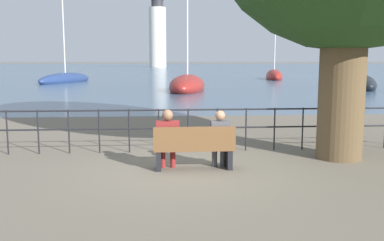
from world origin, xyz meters
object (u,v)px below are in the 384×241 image
sailboat_2 (65,79)px  sailboat_4 (187,86)px  harbor_lighthouse (158,33)px  seated_person_left (168,136)px  park_bench (194,149)px  seated_person_right (220,137)px  sailboat_1 (356,83)px  sailboat_0 (274,76)px

sailboat_2 → sailboat_4: size_ratio=1.46×
sailboat_4 → harbor_lighthouse: harbor_lighthouse is taller
seated_person_left → sailboat_2: 36.27m
park_bench → seated_person_right: size_ratio=1.36×
park_bench → sailboat_2: size_ratio=0.14×
park_bench → seated_person_left: (-0.53, 0.07, 0.25)m
park_bench → sailboat_1: size_ratio=0.14×
park_bench → harbor_lighthouse: size_ratio=0.07×
seated_person_left → sailboat_4: sailboat_4 is taller
sailboat_1 → seated_person_left: bearing=-109.8°
seated_person_left → seated_person_right: seated_person_left is taller
seated_person_right → sailboat_1: size_ratio=0.10×
sailboat_4 → sailboat_2: bearing=142.4°
sailboat_1 → harbor_lighthouse: 109.29m
sailboat_2 → harbor_lighthouse: bearing=105.3°
park_bench → sailboat_2: 36.48m
sailboat_0 → sailboat_1: (2.40, -15.72, -0.00)m
park_bench → harbor_lighthouse: harbor_lighthouse is taller
sailboat_1 → sailboat_2: bearing=169.8°
sailboat_1 → sailboat_2: (-24.99, 10.43, -0.04)m
sailboat_2 → park_bench: bearing=-53.5°
seated_person_right → harbor_lighthouse: 132.61m
seated_person_right → harbor_lighthouse: bearing=90.6°
seated_person_left → sailboat_4: bearing=85.2°
sailboat_1 → sailboat_2: 27.08m
seated_person_left → sailboat_1: sailboat_1 is taller
sailboat_0 → harbor_lighthouse: 93.47m
sailboat_4 → harbor_lighthouse: size_ratio=0.35×
seated_person_left → seated_person_right: (1.06, 0.00, -0.02)m
sailboat_0 → sailboat_2: (-22.60, -5.28, -0.04)m
sailboat_2 → harbor_lighthouse: size_ratio=0.51×
harbor_lighthouse → park_bench: bearing=-89.6°
park_bench → harbor_lighthouse: (-0.83, 132.30, 10.32)m
sailboat_0 → sailboat_4: (-11.27, -17.70, -0.02)m
sailboat_1 → harbor_lighthouse: size_ratio=0.49×
park_bench → sailboat_0: bearing=72.6°
park_bench → sailboat_0: (12.65, 40.39, -0.05)m
harbor_lighthouse → sailboat_4: bearing=-88.8°
sailboat_2 → harbor_lighthouse: (9.12, 97.19, 10.41)m
seated_person_left → sailboat_2: (-9.42, 35.03, -0.34)m
sailboat_0 → sailboat_1: sailboat_1 is taller
seated_person_right → sailboat_1: (14.52, 24.59, -0.28)m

